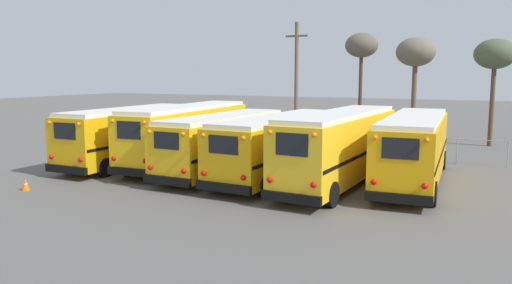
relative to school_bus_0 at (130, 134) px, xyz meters
name	(u,v)px	position (x,y,z in m)	size (l,w,h in m)	color
ground_plane	(260,172)	(7.44, 1.12, -1.69)	(160.00, 160.00, 0.00)	#5B5956
school_bus_0	(130,134)	(0.00, 0.00, 0.00)	(2.61, 9.47, 3.12)	#EAAA0F
school_bus_1	(188,133)	(2.98, 1.24, 0.10)	(2.95, 10.78, 3.28)	yellow
school_bus_2	(224,142)	(5.95, -0.02, -0.07)	(2.68, 9.54, 2.97)	yellow
school_bus_3	(281,144)	(8.93, 0.34, -0.05)	(3.11, 10.65, 2.99)	#EAAA0F
school_bus_4	(340,145)	(11.91, 0.11, 0.10)	(2.89, 10.85, 3.30)	yellow
school_bus_5	(414,146)	(14.88, 1.81, 0.00)	(2.95, 10.92, 3.12)	#E5A00C
utility_pole	(296,78)	(3.95, 15.13, 2.95)	(1.80, 0.28, 8.96)	brown
bare_tree_0	(416,54)	(12.08, 20.68, 4.90)	(3.12, 3.12, 7.91)	brown
bare_tree_1	(495,56)	(17.90, 16.42, 4.53)	(2.74, 2.74, 7.36)	brown
bare_tree_2	(362,47)	(8.57, 16.98, 5.32)	(2.50, 2.50, 8.10)	#473323
fence_line	(307,137)	(7.44, 8.01, -0.70)	(22.94, 0.06, 1.42)	#939399
traffic_cone	(26,184)	(0.06, -6.99, -1.43)	(0.36, 0.36, 0.52)	orange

